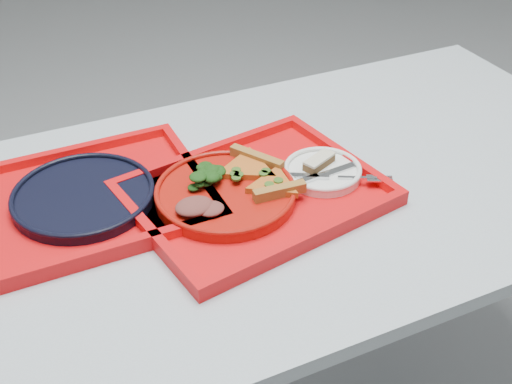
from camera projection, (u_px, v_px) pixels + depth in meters
table at (260, 221)px, 1.27m from camera, size 1.60×0.80×0.75m
tray_main at (255, 197)px, 1.20m from camera, size 0.50×0.42×0.01m
tray_far at (85, 203)px, 1.19m from camera, size 0.45×0.35×0.01m
dinner_plate at (226, 195)px, 1.18m from camera, size 0.26×0.26×0.02m
side_plate at (322, 173)px, 1.25m from camera, size 0.15×0.15×0.01m
navy_plate at (84, 197)px, 1.18m from camera, size 0.26×0.26×0.02m
pizza_slice_a at (274, 183)px, 1.18m from camera, size 0.11×0.12×0.02m
pizza_slice_b at (247, 166)px, 1.23m from camera, size 0.17×0.17×0.02m
salad_heap at (206, 170)px, 1.20m from camera, size 0.08×0.07×0.04m
meat_portion at (194, 206)px, 1.12m from camera, size 0.07×0.06×0.02m
dessert_bar at (319, 162)px, 1.25m from camera, size 0.08×0.05×0.02m
knife at (324, 174)px, 1.22m from camera, size 0.19×0.03×0.01m
fork at (337, 177)px, 1.22m from camera, size 0.17×0.10×0.01m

